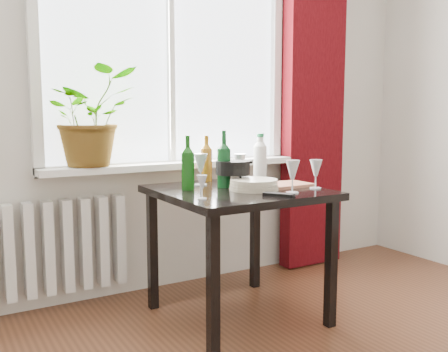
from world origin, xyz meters
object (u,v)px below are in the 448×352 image
table (238,205)px  tv_remote (279,195)px  wineglass_front_right (292,176)px  fondue_pot (233,174)px  wine_bottle_right (224,158)px  wineglass_front_left (202,187)px  cutting_board (283,185)px  wineglass_back_center (240,168)px  radiator (58,247)px  wineglass_far_right (316,174)px  plate_stack (254,185)px  wineglass_back_left (201,169)px  bottle_amber (206,157)px  wine_bottle_left (188,162)px  potted_plant (90,117)px  cleaning_bottle (260,156)px

table → tv_remote: size_ratio=5.35×
wineglass_front_right → fondue_pot: size_ratio=0.80×
wine_bottle_right → wineglass_front_left: (-0.29, -0.29, -0.10)m
cutting_board → wineglass_back_center: bearing=118.0°
radiator → wineglass_back_center: size_ratio=4.43×
wineglass_far_right → cutting_board: (-0.10, 0.16, -0.07)m
tv_remote → radiator: bearing=101.0°
fondue_pot → wineglass_front_right: bearing=-90.0°
wineglass_far_right → plate_stack: (-0.32, 0.14, -0.05)m
fondue_pot → radiator: bearing=122.7°
wine_bottle_right → wineglass_back_left: (-0.07, 0.14, -0.07)m
table → wineglass_back_left: (-0.11, 0.23, 0.19)m
radiator → bottle_amber: (0.86, -0.25, 0.51)m
table → cutting_board: 0.29m
wine_bottle_left → cutting_board: (0.52, -0.17, -0.14)m
radiator → wineglass_far_right: bearing=-34.7°
table → wine_bottle_left: wine_bottle_left is taller
bottle_amber → potted_plant: bearing=159.6°
wine_bottle_right → radiator: bearing=146.4°
wine_bottle_left → wineglass_back_center: (0.39, 0.08, -0.06)m
wine_bottle_right → wineglass_front_right: size_ratio=1.83×
potted_plant → wine_bottle_left: bearing=-53.0°
table → wineglass_front_right: (0.16, -0.27, 0.18)m
wine_bottle_right → cleaning_bottle: bearing=27.2°
wineglass_back_center → plate_stack: bearing=-106.9°
wine_bottle_right → wineglass_front_right: 0.42m
table → bottle_amber: bottle_amber is taller
potted_plant → wineglass_front_right: 1.24m
wineglass_far_right → fondue_pot: (-0.36, 0.29, -0.01)m
table → tv_remote: (0.04, -0.32, 0.10)m
potted_plant → cutting_board: 1.20m
potted_plant → wine_bottle_right: potted_plant is taller
wineglass_back_center → wineglass_front_left: 0.61m
wine_bottle_left → wineglass_far_right: size_ratio=1.81×
wineglass_back_center → tv_remote: bearing=-100.6°
radiator → cutting_board: cutting_board is taller
table → wineglass_far_right: (0.37, -0.22, 0.18)m
cutting_board → fondue_pot: bearing=153.5°
wineglass_back_center → fondue_pot: 0.18m
bottle_amber → wineglass_back_left: size_ratio=1.53×
potted_plant → tv_remote: potted_plant is taller
potted_plant → fondue_pot: potted_plant is taller
potted_plant → fondue_pot: bearing=-40.3°
wine_bottle_left → wineglass_back_center: wine_bottle_left is taller
radiator → wineglass_back_left: bearing=-28.5°
wine_bottle_left → wineglass_far_right: bearing=-27.5°
wine_bottle_right → cleaning_bottle: 0.43m
plate_stack → tv_remote: size_ratio=1.70×
table → wine_bottle_right: 0.27m
cleaning_bottle → wineglass_back_center: (-0.21, -0.09, -0.06)m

